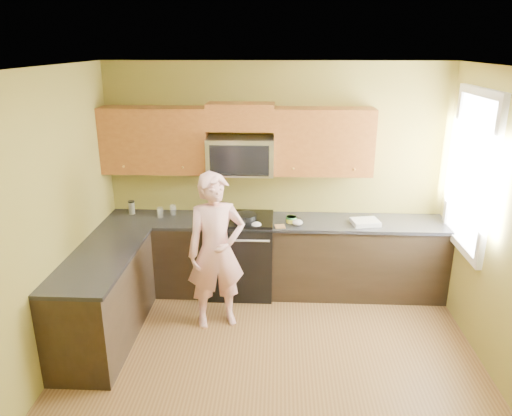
# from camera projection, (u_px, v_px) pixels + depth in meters

# --- Properties ---
(floor) EXTENTS (4.00, 4.00, 0.00)m
(floor) POSITION_uv_depth(u_px,v_px,m) (271.00, 381.00, 4.35)
(floor) COLOR brown
(floor) RESTS_ON ground
(ceiling) EXTENTS (4.00, 4.00, 0.00)m
(ceiling) POSITION_uv_depth(u_px,v_px,m) (275.00, 70.00, 3.48)
(ceiling) COLOR white
(ceiling) RESTS_ON ground
(wall_back) EXTENTS (4.00, 0.00, 4.00)m
(wall_back) POSITION_uv_depth(u_px,v_px,m) (275.00, 178.00, 5.80)
(wall_back) COLOR olive
(wall_back) RESTS_ON ground
(wall_left) EXTENTS (0.00, 4.00, 4.00)m
(wall_left) POSITION_uv_depth(u_px,v_px,m) (32.00, 238.00, 4.00)
(wall_left) COLOR olive
(wall_left) RESTS_ON ground
(cabinet_back_run) EXTENTS (4.00, 0.60, 0.88)m
(cabinet_back_run) POSITION_uv_depth(u_px,v_px,m) (274.00, 257.00, 5.81)
(cabinet_back_run) COLOR black
(cabinet_back_run) RESTS_ON floor
(cabinet_left_run) EXTENTS (0.60, 1.60, 0.88)m
(cabinet_left_run) POSITION_uv_depth(u_px,v_px,m) (104.00, 300.00, 4.85)
(cabinet_left_run) COLOR black
(cabinet_left_run) RESTS_ON floor
(countertop_back) EXTENTS (4.00, 0.62, 0.04)m
(countertop_back) POSITION_uv_depth(u_px,v_px,m) (275.00, 222.00, 5.66)
(countertop_back) COLOR black
(countertop_back) RESTS_ON cabinet_back_run
(countertop_left) EXTENTS (0.62, 1.60, 0.04)m
(countertop_left) POSITION_uv_depth(u_px,v_px,m) (100.00, 258.00, 4.70)
(countertop_left) COLOR black
(countertop_left) RESTS_ON cabinet_left_run
(stove) EXTENTS (0.76, 0.65, 0.95)m
(stove) POSITION_uv_depth(u_px,v_px,m) (241.00, 255.00, 5.80)
(stove) COLOR black
(stove) RESTS_ON floor
(microwave) EXTENTS (0.76, 0.40, 0.42)m
(microwave) POSITION_uv_depth(u_px,v_px,m) (241.00, 173.00, 5.60)
(microwave) COLOR silver
(microwave) RESTS_ON wall_back
(upper_cab_left) EXTENTS (1.22, 0.33, 0.75)m
(upper_cab_left) POSITION_uv_depth(u_px,v_px,m) (157.00, 172.00, 5.68)
(upper_cab_left) COLOR brown
(upper_cab_left) RESTS_ON wall_back
(upper_cab_right) EXTENTS (1.12, 0.33, 0.75)m
(upper_cab_right) POSITION_uv_depth(u_px,v_px,m) (322.00, 174.00, 5.59)
(upper_cab_right) COLOR brown
(upper_cab_right) RESTS_ON wall_back
(upper_cab_over_mw) EXTENTS (0.76, 0.33, 0.30)m
(upper_cab_over_mw) POSITION_uv_depth(u_px,v_px,m) (241.00, 117.00, 5.42)
(upper_cab_over_mw) COLOR brown
(upper_cab_over_mw) RESTS_ON wall_back
(window) EXTENTS (0.06, 1.06, 1.66)m
(window) POSITION_uv_depth(u_px,v_px,m) (472.00, 172.00, 4.86)
(window) COLOR white
(window) RESTS_ON wall_right
(woman) EXTENTS (0.71, 0.57, 1.68)m
(woman) POSITION_uv_depth(u_px,v_px,m) (216.00, 251.00, 5.00)
(woman) COLOR #F57A7C
(woman) RESTS_ON floor
(frying_pan) EXTENTS (0.28, 0.47, 0.06)m
(frying_pan) POSITION_uv_depth(u_px,v_px,m) (245.00, 219.00, 5.60)
(frying_pan) COLOR black
(frying_pan) RESTS_ON stove
(butter_tub) EXTENTS (0.15, 0.15, 0.09)m
(butter_tub) POSITION_uv_depth(u_px,v_px,m) (291.00, 222.00, 5.58)
(butter_tub) COLOR #FFF643
(butter_tub) RESTS_ON countertop_back
(toast_slice) EXTENTS (0.13, 0.13, 0.01)m
(toast_slice) POSITION_uv_depth(u_px,v_px,m) (280.00, 226.00, 5.43)
(toast_slice) COLOR #B27F47
(toast_slice) RESTS_ON countertop_back
(napkin_a) EXTENTS (0.12, 0.13, 0.06)m
(napkin_a) POSITION_uv_depth(u_px,v_px,m) (256.00, 225.00, 5.42)
(napkin_a) COLOR silver
(napkin_a) RESTS_ON countertop_back
(napkin_b) EXTENTS (0.15, 0.16, 0.07)m
(napkin_b) POSITION_uv_depth(u_px,v_px,m) (297.00, 222.00, 5.48)
(napkin_b) COLOR silver
(napkin_b) RESTS_ON countertop_back
(dish_towel) EXTENTS (0.34, 0.29, 0.05)m
(dish_towel) POSITION_uv_depth(u_px,v_px,m) (365.00, 222.00, 5.52)
(dish_towel) COLOR white
(dish_towel) RESTS_ON countertop_back
(travel_mug) EXTENTS (0.10, 0.10, 0.16)m
(travel_mug) POSITION_uv_depth(u_px,v_px,m) (132.00, 214.00, 5.86)
(travel_mug) COLOR silver
(travel_mug) RESTS_ON countertop_back
(glass_b) EXTENTS (0.09, 0.09, 0.12)m
(glass_b) POSITION_uv_depth(u_px,v_px,m) (160.00, 213.00, 5.72)
(glass_b) COLOR silver
(glass_b) RESTS_ON countertop_back
(glass_c) EXTENTS (0.09, 0.09, 0.12)m
(glass_c) POSITION_uv_depth(u_px,v_px,m) (173.00, 210.00, 5.82)
(glass_c) COLOR silver
(glass_c) RESTS_ON countertop_back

